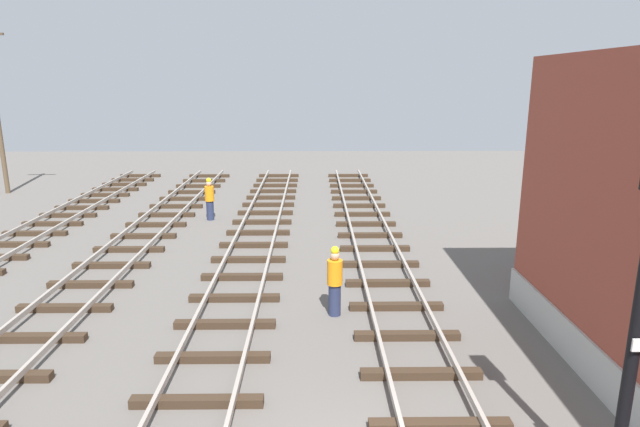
{
  "coord_description": "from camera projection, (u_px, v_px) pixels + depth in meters",
  "views": [
    {
      "loc": [
        -0.99,
        -6.46,
        5.93
      ],
      "look_at": [
        -0.77,
        11.33,
        1.52
      ],
      "focal_mm": 30.09,
      "sensor_mm": 36.0,
      "label": 1
    }
  ],
  "objects": [
    {
      "name": "track_worker_distant",
      "position": [
        335.0,
        281.0,
        13.76
      ],
      "size": [
        0.4,
        0.4,
        1.87
      ],
      "color": "#262D4C",
      "rests_on": "ground"
    },
    {
      "name": "track_worker_foreground",
      "position": [
        210.0,
        199.0,
        23.32
      ],
      "size": [
        0.4,
        0.4,
        1.87
      ],
      "color": "#262D4C",
      "rests_on": "ground"
    }
  ]
}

